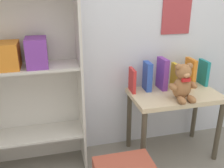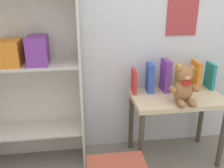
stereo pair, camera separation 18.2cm
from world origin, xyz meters
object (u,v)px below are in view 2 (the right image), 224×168
(book_standing_red, at_px, (134,81))
(book_standing_blue, at_px, (150,78))
(display_table, at_px, (176,106))
(book_standing_yellow, at_px, (180,78))
(book_standing_purple, at_px, (165,75))
(bookshelf_side, at_px, (26,49))
(teddy_bear, at_px, (184,86))
(book_standing_teal, at_px, (210,76))
(book_standing_orange, at_px, (195,75))

(book_standing_red, height_order, book_standing_blue, book_standing_blue)
(display_table, relative_size, book_standing_yellow, 3.58)
(book_standing_blue, distance_m, book_standing_yellow, 0.25)
(book_standing_red, xyz_separation_m, book_standing_purple, (0.25, 0.00, 0.03))
(book_standing_yellow, bearing_deg, book_standing_purple, -179.28)
(bookshelf_side, height_order, display_table, bookshelf_side)
(display_table, bearing_deg, book_standing_yellow, 63.16)
(display_table, distance_m, book_standing_yellow, 0.23)
(book_standing_purple, height_order, book_standing_yellow, book_standing_purple)
(teddy_bear, distance_m, book_standing_teal, 0.40)
(teddy_bear, xyz_separation_m, book_standing_yellow, (0.07, 0.23, -0.03))
(bookshelf_side, relative_size, book_standing_purple, 6.45)
(book_standing_red, height_order, book_standing_teal, book_standing_teal)
(bookshelf_side, xyz_separation_m, book_standing_orange, (1.27, 0.00, -0.25))
(display_table, distance_m, book_standing_orange, 0.30)
(book_standing_blue, height_order, book_standing_yellow, book_standing_blue)
(display_table, height_order, book_standing_red, book_standing_red)
(book_standing_purple, bearing_deg, book_standing_blue, 177.77)
(bookshelf_side, height_order, book_standing_yellow, bookshelf_side)
(bookshelf_side, xyz_separation_m, teddy_bear, (1.08, -0.23, -0.24))
(book_standing_orange, bearing_deg, book_standing_blue, -179.73)
(book_standing_yellow, bearing_deg, book_standing_red, 179.82)
(book_standing_blue, bearing_deg, bookshelf_side, -177.80)
(book_standing_purple, distance_m, book_standing_yellow, 0.13)
(book_standing_purple, bearing_deg, display_table, -64.23)
(book_standing_purple, bearing_deg, book_standing_orange, -0.95)
(book_standing_red, relative_size, book_standing_yellow, 0.96)
(book_standing_orange, bearing_deg, bookshelf_side, 179.93)
(teddy_bear, distance_m, book_standing_red, 0.38)
(teddy_bear, relative_size, book_standing_teal, 1.30)
(bookshelf_side, bearing_deg, book_standing_blue, -0.13)
(book_standing_red, distance_m, book_standing_yellow, 0.38)
(book_standing_red, xyz_separation_m, book_standing_blue, (0.13, 0.00, 0.02))
(book_standing_orange, xyz_separation_m, book_standing_teal, (0.13, 0.00, -0.01))
(book_standing_orange, bearing_deg, teddy_bear, -130.13)
(display_table, distance_m, book_standing_teal, 0.39)
(book_standing_red, bearing_deg, book_standing_orange, 2.43)
(teddy_bear, xyz_separation_m, book_standing_orange, (0.19, 0.23, -0.01))
(book_standing_red, bearing_deg, book_standing_purple, 2.16)
(display_table, relative_size, book_standing_teal, 3.31)
(book_standing_orange, bearing_deg, book_standing_teal, 0.78)
(bookshelf_side, height_order, book_standing_orange, bookshelf_side)
(book_standing_blue, bearing_deg, book_standing_orange, 2.69)
(book_standing_purple, relative_size, book_standing_orange, 1.09)
(book_standing_blue, height_order, book_standing_purple, book_standing_purple)
(display_table, height_order, teddy_bear, teddy_bear)
(bookshelf_side, height_order, book_standing_teal, bookshelf_side)
(book_standing_red, distance_m, book_standing_purple, 0.25)
(book_standing_blue, xyz_separation_m, book_standing_yellow, (0.25, 0.00, -0.02))
(book_standing_red, height_order, book_standing_yellow, book_standing_yellow)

